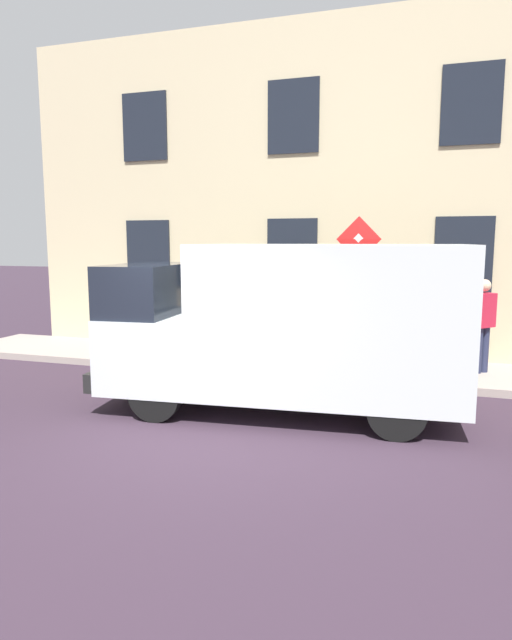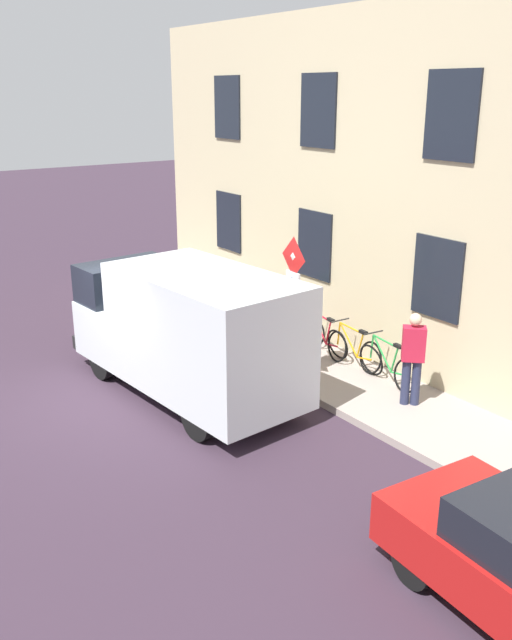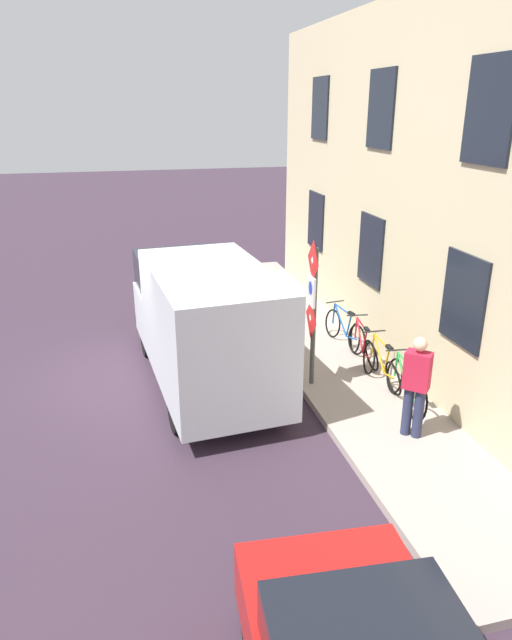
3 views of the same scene
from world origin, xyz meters
name	(u,v)px [view 2 (image 2 of 3)]	position (x,y,z in m)	size (l,w,h in m)	color
ground_plane	(107,395)	(0.00, 0.00, 0.00)	(80.00, 80.00, 0.00)	#342633
sidewalk_slab	(276,348)	(4.05, 0.00, 0.07)	(2.13, 14.62, 0.14)	gray
building_facade	(329,185)	(5.46, 0.00, 3.56)	(0.75, 12.62, 7.11)	#C5B68F
sign_post_stacked	(293,295)	(3.19, -1.65, 1.84)	(0.17, 0.56, 2.71)	#474C47
delivery_van	(187,329)	(1.30, -0.89, 1.33)	(2.42, 5.47, 2.50)	silver
bicycle_green	(388,364)	(4.57, -2.89, 0.51)	(0.46, 1.72, 0.89)	black
bicycle_orange	(354,350)	(4.57, -1.94, 0.51)	(0.46, 1.72, 0.89)	black
bicycle_red	(323,337)	(4.57, -0.99, 0.51)	(0.48, 1.71, 0.89)	black
bicycle_blue	(296,325)	(4.57, -0.05, 0.51)	(0.46, 1.71, 0.89)	black
pedestrian	(413,356)	(4.20, -3.81, 1.07)	(0.47, 0.46, 1.72)	#262B47
litter_bin	(214,315)	(3.34, 1.44, 0.59)	(0.44, 0.44, 0.90)	#2D5133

